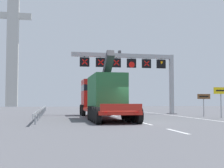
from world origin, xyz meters
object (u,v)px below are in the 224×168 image
object	(u,v)px
heavy_haul_truck_red	(101,95)
exit_sign_yellow	(221,95)
tourist_info_sign_brown	(204,100)
bridge_pylon_distant	(13,32)
overhead_lane_gantry	(135,65)

from	to	relation	value
heavy_haul_truck_red	exit_sign_yellow	world-z (taller)	heavy_haul_truck_red
tourist_info_sign_brown	bridge_pylon_distant	distance (m)	59.40
overhead_lane_gantry	tourist_info_sign_brown	size ratio (longest dim) A/B	5.48
overhead_lane_gantry	bridge_pylon_distant	distance (m)	51.54
exit_sign_yellow	bridge_pylon_distant	size ratio (longest dim) A/B	0.07
exit_sign_yellow	tourist_info_sign_brown	size ratio (longest dim) A/B	1.25
overhead_lane_gantry	tourist_info_sign_brown	world-z (taller)	overhead_lane_gantry
heavy_haul_truck_red	exit_sign_yellow	bearing A→B (deg)	-14.32
tourist_info_sign_brown	heavy_haul_truck_red	bearing A→B (deg)	179.86
heavy_haul_truck_red	overhead_lane_gantry	bearing A→B (deg)	48.70
exit_sign_yellow	tourist_info_sign_brown	xyz separation A→B (m)	(-0.24, 2.58, -0.42)
tourist_info_sign_brown	bridge_pylon_distant	world-z (taller)	bridge_pylon_distant
heavy_haul_truck_red	tourist_info_sign_brown	size ratio (longest dim) A/B	6.55
overhead_lane_gantry	exit_sign_yellow	xyz separation A→B (m)	(5.48, -7.97, -3.43)
bridge_pylon_distant	overhead_lane_gantry	bearing A→B (deg)	-67.37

